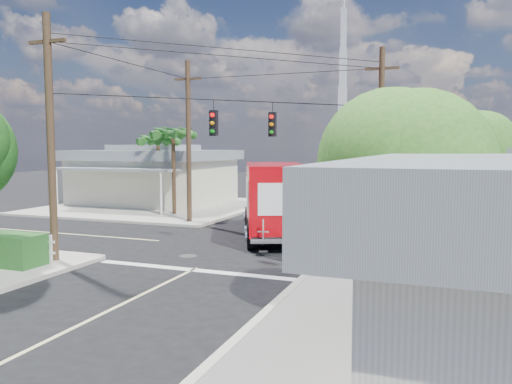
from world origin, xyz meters
The scene contains 15 objects.
ground centered at (0.00, 0.00, 0.00)m, with size 120.00×120.00×0.00m, color black.
sidewalk_ne centered at (10.88, 10.88, 0.07)m, with size 14.12×14.12×0.14m.
sidewalk_nw centered at (-10.88, 10.88, 0.07)m, with size 14.12×14.12×0.14m.
road_markings centered at (0.00, -1.47, 0.01)m, with size 32.00×32.00×0.01m.
building_nw centered at (-12.00, 12.46, 2.22)m, with size 10.80×10.20×4.30m.
radio_tower centered at (0.50, 20.00, 5.64)m, with size 0.80×0.80×17.00m.
tree_ne_front centered at (7.21, 6.76, 4.77)m, with size 4.21×4.14×6.66m.
tree_ne_back centered at (9.81, 8.96, 4.19)m, with size 3.77×3.66×5.82m.
tree_se centered at (7.01, -7.24, 4.04)m, with size 3.67×3.54×5.62m.
palm_nw_front centered at (-7.50, 7.50, 5.04)m, with size 3.01×3.08×5.59m.
palm_nw_back centered at (-9.50, 9.00, 4.67)m, with size 3.01×3.08×5.19m.
utility_poles centered at (-1.58, 1.60, 4.67)m, with size 12.00×10.68×9.00m.
vending_boxes centered at (6.50, 6.20, 0.69)m, with size 1.90×0.50×1.10m.
delivery_truck centered at (0.64, 2.67, 1.78)m, with size 5.29×8.37×3.50m.
parked_car centered at (10.79, 3.21, 0.79)m, with size 2.62×5.69×1.58m, color silver.
Camera 1 is at (8.08, -19.49, 4.27)m, focal length 35.00 mm.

